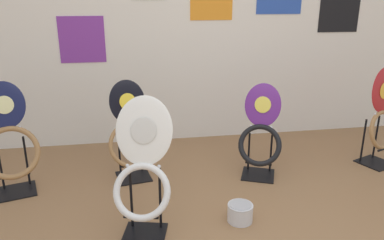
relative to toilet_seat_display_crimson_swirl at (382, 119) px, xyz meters
The scene contains 7 objects.
wall_back 1.99m from the toilet_seat_display_crimson_swirl, 146.15° to the left, with size 8.00×0.07×2.60m.
toilet_seat_display_crimson_swirl is the anchor object (origin of this frame).
toilet_seat_display_navy_moon 3.22m from the toilet_seat_display_crimson_swirl, behind, with size 0.47×0.41×0.89m.
toilet_seat_display_jazz_black 2.29m from the toilet_seat_display_crimson_swirl, behind, with size 0.43×0.37×0.84m.
toilet_seat_display_purple_note 1.18m from the toilet_seat_display_crimson_swirl, behind, with size 0.45×0.45×0.80m.
toilet_seat_display_white_plain 2.33m from the toilet_seat_display_crimson_swirl, 161.61° to the right, with size 0.44×0.43×0.91m.
paint_can 1.75m from the toilet_seat_display_crimson_swirl, 155.20° to the right, with size 0.18×0.18×0.13m.
Camera 1 is at (-0.77, -1.68, 1.51)m, focal length 35.00 mm.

